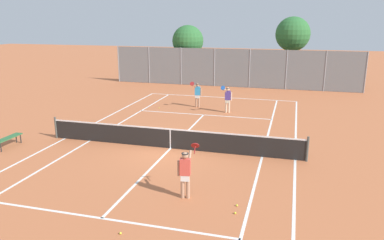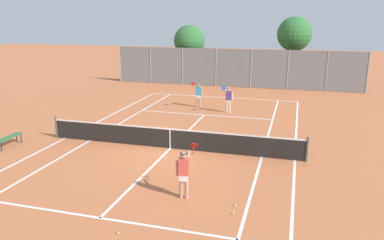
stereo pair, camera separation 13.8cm
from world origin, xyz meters
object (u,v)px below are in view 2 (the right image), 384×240
at_px(loose_tennis_ball_0, 118,233).
at_px(tree_behind_left, 189,42).
at_px(player_far_left, 198,94).
at_px(loose_tennis_ball_1, 235,206).
at_px(courtside_bench, 9,138).
at_px(player_near_side, 184,172).
at_px(loose_tennis_ball_2, 142,129).
at_px(tennis_net, 170,138).
at_px(tree_behind_right, 295,35).
at_px(loose_tennis_ball_4, 233,213).
at_px(loose_tennis_ball_5, 160,108).
at_px(player_far_right, 228,98).

bearing_deg(loose_tennis_ball_0, tree_behind_left, 101.96).
height_order(player_far_left, tree_behind_left, tree_behind_left).
relative_size(loose_tennis_ball_1, courtside_bench, 0.04).
xyz_separation_m(player_near_side, tree_behind_left, (-6.45, 22.66, 2.75)).
xyz_separation_m(loose_tennis_ball_1, loose_tennis_ball_2, (-6.17, 7.06, 0.00)).
distance_m(tennis_net, loose_tennis_ball_2, 3.48).
height_order(tennis_net, courtside_bench, tennis_net).
height_order(courtside_bench, tree_behind_right, tree_behind_right).
relative_size(courtside_bench, tree_behind_left, 0.29).
xyz_separation_m(loose_tennis_ball_4, tree_behind_left, (-8.21, 23.30, 3.64)).
distance_m(player_far_left, courtside_bench, 11.93).
distance_m(loose_tennis_ball_5, tree_behind_right, 14.88).
relative_size(player_far_left, loose_tennis_ball_5, 26.88).
height_order(player_far_left, loose_tennis_ball_5, player_far_left).
distance_m(loose_tennis_ball_0, tree_behind_left, 26.05).
xyz_separation_m(loose_tennis_ball_2, loose_tennis_ball_4, (6.20, -7.55, 0.00)).
relative_size(loose_tennis_ball_5, tree_behind_right, 0.01).
relative_size(player_far_left, player_far_right, 1.00).
bearing_deg(tennis_net, loose_tennis_ball_2, 134.50).
distance_m(tennis_net, loose_tennis_ball_5, 8.02).
bearing_deg(courtside_bench, player_near_side, -16.21).
bearing_deg(player_near_side, loose_tennis_ball_1, -4.69).
xyz_separation_m(player_far_right, tree_behind_right, (3.59, 11.64, 3.42)).
bearing_deg(tree_behind_right, tennis_net, -104.43).
bearing_deg(loose_tennis_ball_5, player_far_right, 0.50).
bearing_deg(tree_behind_right, courtside_bench, -120.31).
distance_m(player_far_right, tree_behind_left, 12.57).
height_order(loose_tennis_ball_0, courtside_bench, courtside_bench).
distance_m(tennis_net, loose_tennis_ball_4, 6.36).
bearing_deg(loose_tennis_ball_1, player_near_side, 175.31).
xyz_separation_m(loose_tennis_ball_4, tree_behind_right, (1.11, 24.09, 4.31)).
bearing_deg(loose_tennis_ball_1, tree_behind_right, 87.25).
relative_size(player_near_side, loose_tennis_ball_2, 26.88).
bearing_deg(loose_tennis_ball_4, loose_tennis_ball_2, 129.38).
relative_size(player_far_right, tree_behind_left, 0.34).
bearing_deg(tree_behind_left, player_far_right, -62.14).
distance_m(player_far_left, loose_tennis_ball_5, 2.71).
bearing_deg(player_near_side, loose_tennis_ball_4, -19.81).
distance_m(loose_tennis_ball_0, loose_tennis_ball_2, 10.06).
bearing_deg(loose_tennis_ball_0, loose_tennis_ball_1, 40.49).
bearing_deg(tree_behind_left, tree_behind_right, 4.89).
xyz_separation_m(tennis_net, courtside_bench, (-7.25, -1.76, -0.10)).
bearing_deg(loose_tennis_ball_4, loose_tennis_ball_5, 119.55).
distance_m(player_far_right, loose_tennis_ball_4, 12.73).
bearing_deg(loose_tennis_ball_0, loose_tennis_ball_5, 106.21).
xyz_separation_m(player_far_left, loose_tennis_ball_1, (4.65, -12.92, -0.89)).
bearing_deg(player_near_side, player_far_right, 93.48).
bearing_deg(loose_tennis_ball_4, player_far_left, 109.22).
bearing_deg(player_far_right, player_far_left, 156.39).
distance_m(loose_tennis_ball_4, courtside_bench, 11.53).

